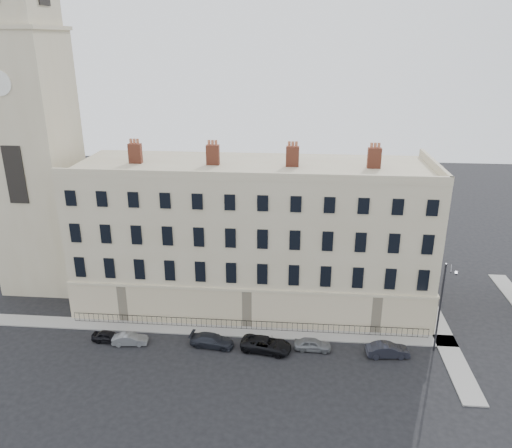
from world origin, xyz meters
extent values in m
plane|color=black|center=(0.00, 0.00, 0.00)|extent=(160.00, 160.00, 0.00)
cube|color=#BBAD8B|center=(-6.00, 12.00, 7.50)|extent=(36.00, 12.00, 15.00)
cube|color=beige|center=(-6.00, 5.92, 2.00)|extent=(36.10, 0.18, 4.00)
cube|color=beige|center=(12.08, 12.00, 2.00)|extent=(0.18, 12.10, 4.00)
cube|color=#BBAD8B|center=(-6.00, 6.15, 15.40)|extent=(36.00, 0.35, 0.80)
cube|color=#BBAD8B|center=(11.85, 12.00, 15.40)|extent=(0.35, 12.00, 0.80)
cube|color=brown|center=(-18.00, 12.00, 16.00)|extent=(1.30, 0.70, 2.00)
cube|color=brown|center=(-10.00, 12.00, 16.00)|extent=(1.30, 0.70, 2.00)
cube|color=brown|center=(-2.00, 12.00, 16.00)|extent=(1.30, 0.70, 2.00)
cube|color=brown|center=(6.00, 12.00, 16.00)|extent=(1.30, 0.70, 2.00)
cube|color=#BBAD8B|center=(-30.00, 14.00, 14.00)|extent=(8.00, 8.00, 28.00)
cube|color=gray|center=(-10.00, 5.00, 0.06)|extent=(48.00, 2.00, 0.12)
cube|color=gray|center=(13.00, 8.00, 0.06)|extent=(2.00, 24.00, 0.12)
cube|color=black|center=(-6.00, 5.40, 1.02)|extent=(35.00, 0.04, 0.04)
cube|color=black|center=(-6.00, 5.40, 0.12)|extent=(35.00, 0.04, 0.04)
imported|color=black|center=(-18.79, 2.25, 0.53)|extent=(3.23, 1.52, 1.07)
imported|color=slate|center=(-16.63, 2.00, 0.54)|extent=(3.36, 1.47, 1.07)
imported|color=#1F2129|center=(-8.91, 2.38, 0.60)|extent=(4.28, 2.12, 1.19)
imported|color=black|center=(-3.84, 2.08, 0.65)|extent=(4.94, 2.88, 1.29)
imported|color=slate|center=(0.42, 2.58, 0.58)|extent=(3.43, 1.45, 1.16)
imported|color=black|center=(7.13, 2.18, 0.64)|extent=(3.97, 1.72, 1.27)
cylinder|color=#2D2D32|center=(11.56, 3.46, 4.40)|extent=(0.18, 0.18, 8.80)
cylinder|color=#2D2D32|center=(11.78, 2.72, 8.69)|extent=(0.57, 1.61, 0.11)
cube|color=#2D2D32|center=(11.99, 1.98, 8.63)|extent=(0.34, 0.58, 0.13)
camera|label=1|loc=(-1.36, -36.83, 26.92)|focal=35.00mm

